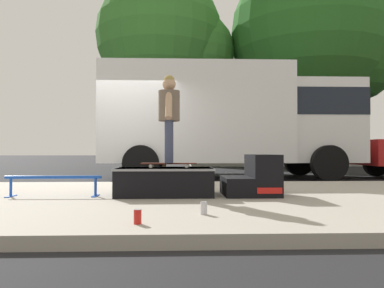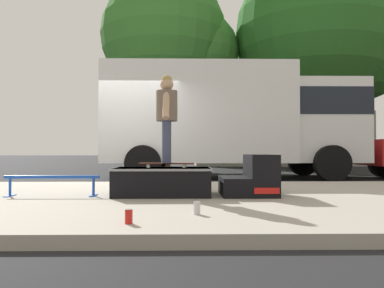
# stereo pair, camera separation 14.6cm
# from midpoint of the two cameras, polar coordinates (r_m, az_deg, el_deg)

# --- Properties ---
(ground_plane) EXTENTS (140.00, 140.00, 0.00)m
(ground_plane) POSITION_cam_midpoint_polar(r_m,az_deg,el_deg) (8.48, -10.13, -6.13)
(ground_plane) COLOR black
(sidewalk_slab) EXTENTS (50.00, 5.00, 0.12)m
(sidewalk_slab) POSITION_cam_midpoint_polar(r_m,az_deg,el_deg) (5.55, -15.12, -8.13)
(sidewalk_slab) COLOR #A8A093
(sidewalk_slab) RESTS_ON ground
(skate_box) EXTENTS (1.36, 0.82, 0.39)m
(skate_box) POSITION_cam_midpoint_polar(r_m,az_deg,el_deg) (5.40, -3.69, -5.50)
(skate_box) COLOR black
(skate_box) RESTS_ON sidewalk_slab
(kicker_ramp) EXTENTS (0.76, 0.84, 0.58)m
(kicker_ramp) POSITION_cam_midpoint_polar(r_m,az_deg,el_deg) (5.49, 9.81, -5.10)
(kicker_ramp) COLOR black
(kicker_ramp) RESTS_ON sidewalk_slab
(grind_rail) EXTENTS (1.31, 0.28, 0.29)m
(grind_rail) POSITION_cam_midpoint_polar(r_m,az_deg,el_deg) (5.62, -19.60, -5.24)
(grind_rail) COLOR blue
(grind_rail) RESTS_ON sidewalk_slab
(skateboard) EXTENTS (0.79, 0.23, 0.07)m
(skateboard) POSITION_cam_midpoint_polar(r_m,az_deg,el_deg) (5.38, -3.05, -2.98)
(skateboard) COLOR #4C1E14
(skateboard) RESTS_ON skate_box
(skater_kid) EXTENTS (0.30, 0.64, 1.25)m
(skater_kid) POSITION_cam_midpoint_polar(r_m,az_deg,el_deg) (5.41, -3.04, 4.94)
(skater_kid) COLOR #3F4766
(skater_kid) RESTS_ON skateboard
(soda_can) EXTENTS (0.07, 0.07, 0.13)m
(soda_can) POSITION_cam_midpoint_polar(r_m,az_deg,el_deg) (3.33, -8.23, -10.71)
(soda_can) COLOR red
(soda_can) RESTS_ON sidewalk_slab
(soda_can_b) EXTENTS (0.07, 0.07, 0.13)m
(soda_can_b) POSITION_cam_midpoint_polar(r_m,az_deg,el_deg) (3.78, 1.87, -9.59)
(soda_can_b) COLOR silver
(soda_can_b) RESTS_ON sidewalk_slab
(box_truck) EXTENTS (6.91, 2.63, 3.05)m
(box_truck) POSITION_cam_midpoint_polar(r_m,az_deg,el_deg) (10.67, 6.55, 4.02)
(box_truck) COLOR white
(box_truck) RESTS_ON ground
(street_tree_main) EXTENTS (5.75, 5.23, 8.16)m
(street_tree_main) POSITION_cam_midpoint_polar(r_m,az_deg,el_deg) (16.48, -2.86, 15.23)
(street_tree_main) COLOR brown
(street_tree_main) RESTS_ON ground
(street_tree_neighbour) EXTENTS (7.01, 6.37, 8.83)m
(street_tree_neighbour) POSITION_cam_midpoint_polar(r_m,az_deg,el_deg) (17.17, 19.18, 14.86)
(street_tree_neighbour) COLOR brown
(street_tree_neighbour) RESTS_ON ground
(house_behind) EXTENTS (9.54, 8.22, 8.40)m
(house_behind) POSITION_cam_midpoint_polar(r_m,az_deg,el_deg) (23.75, 11.53, 7.34)
(house_behind) COLOR beige
(house_behind) RESTS_ON ground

